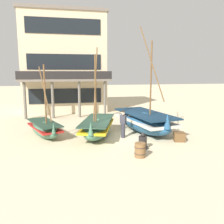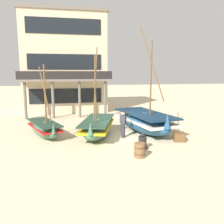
{
  "view_description": "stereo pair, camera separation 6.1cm",
  "coord_description": "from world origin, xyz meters",
  "px_view_note": "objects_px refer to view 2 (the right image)",
  "views": [
    {
      "loc": [
        -3.23,
        -14.41,
        4.05
      ],
      "look_at": [
        0.0,
        1.0,
        1.4
      ],
      "focal_mm": 38.15,
      "sensor_mm": 36.0,
      "label": 1
    },
    {
      "loc": [
        -3.17,
        -14.42,
        4.05
      ],
      "look_at": [
        0.0,
        1.0,
        1.4
      ],
      "focal_mm": 38.15,
      "sensor_mm": 36.0,
      "label": 2
    }
  ],
  "objects_px": {
    "cargo_crate": "(179,137)",
    "harbor_building_main": "(65,63)",
    "wooden_barrel": "(140,150)",
    "fishing_boat_far_right": "(97,127)",
    "capstan_winch": "(142,142)",
    "fishing_boat_centre_large": "(145,121)",
    "fisherman_by_hull": "(123,125)",
    "fishing_boat_near_left": "(45,128)"
  },
  "relations": [
    {
      "from": "fishing_boat_near_left",
      "to": "fisherman_by_hull",
      "type": "height_order",
      "value": "fishing_boat_near_left"
    },
    {
      "from": "fishing_boat_centre_large",
      "to": "fisherman_by_hull",
      "type": "bearing_deg",
      "value": -148.51
    },
    {
      "from": "fishing_boat_near_left",
      "to": "capstan_winch",
      "type": "xyz_separation_m",
      "value": [
        5.3,
        -3.6,
        -0.19
      ]
    },
    {
      "from": "wooden_barrel",
      "to": "fishing_boat_centre_large",
      "type": "bearing_deg",
      "value": 67.94
    },
    {
      "from": "fishing_boat_far_right",
      "to": "fisherman_by_hull",
      "type": "bearing_deg",
      "value": -22.12
    },
    {
      "from": "fishing_boat_far_right",
      "to": "capstan_winch",
      "type": "xyz_separation_m",
      "value": [
        2.01,
        -2.92,
        -0.27
      ]
    },
    {
      "from": "fishing_boat_centre_large",
      "to": "cargo_crate",
      "type": "xyz_separation_m",
      "value": [
        1.26,
        -2.52,
        -0.47
      ]
    },
    {
      "from": "fishing_boat_far_right",
      "to": "cargo_crate",
      "type": "xyz_separation_m",
      "value": [
        4.59,
        -2.03,
        -0.35
      ]
    },
    {
      "from": "fisherman_by_hull",
      "to": "capstan_winch",
      "type": "xyz_separation_m",
      "value": [
        0.49,
        -2.31,
        -0.5
      ]
    },
    {
      "from": "fisherman_by_hull",
      "to": "fishing_boat_far_right",
      "type": "bearing_deg",
      "value": 157.88
    },
    {
      "from": "fishing_boat_centre_large",
      "to": "harbor_building_main",
      "type": "distance_m",
      "value": 12.86
    },
    {
      "from": "cargo_crate",
      "to": "fishing_boat_near_left",
      "type": "bearing_deg",
      "value": 161.03
    },
    {
      "from": "fisherman_by_hull",
      "to": "wooden_barrel",
      "type": "xyz_separation_m",
      "value": [
        -0.06,
        -3.51,
        -0.48
      ]
    },
    {
      "from": "fishing_boat_far_right",
      "to": "harbor_building_main",
      "type": "bearing_deg",
      "value": 98.83
    },
    {
      "from": "fishing_boat_centre_large",
      "to": "cargo_crate",
      "type": "bearing_deg",
      "value": -63.38
    },
    {
      "from": "fishing_boat_centre_large",
      "to": "wooden_barrel",
      "type": "relative_size",
      "value": 10.13
    },
    {
      "from": "fishing_boat_centre_large",
      "to": "harbor_building_main",
      "type": "xyz_separation_m",
      "value": [
        -5.11,
        11.01,
        4.26
      ]
    },
    {
      "from": "fishing_boat_near_left",
      "to": "capstan_winch",
      "type": "bearing_deg",
      "value": -34.21
    },
    {
      "from": "fishing_boat_near_left",
      "to": "capstan_winch",
      "type": "relative_size",
      "value": 5.17
    },
    {
      "from": "wooden_barrel",
      "to": "fishing_boat_far_right",
      "type": "bearing_deg",
      "value": 109.47
    },
    {
      "from": "capstan_winch",
      "to": "wooden_barrel",
      "type": "relative_size",
      "value": 1.25
    },
    {
      "from": "cargo_crate",
      "to": "harbor_building_main",
      "type": "distance_m",
      "value": 15.68
    },
    {
      "from": "fishing_boat_centre_large",
      "to": "fishing_boat_far_right",
      "type": "xyz_separation_m",
      "value": [
        -3.33,
        -0.49,
        -0.13
      ]
    },
    {
      "from": "fisherman_by_hull",
      "to": "wooden_barrel",
      "type": "relative_size",
      "value": 2.41
    },
    {
      "from": "fisherman_by_hull",
      "to": "fishing_boat_centre_large",
      "type": "bearing_deg",
      "value": 31.49
    },
    {
      "from": "fishing_boat_near_left",
      "to": "fishing_boat_far_right",
      "type": "distance_m",
      "value": 3.36
    },
    {
      "from": "harbor_building_main",
      "to": "capstan_winch",
      "type": "bearing_deg",
      "value": -75.26
    },
    {
      "from": "cargo_crate",
      "to": "fisherman_by_hull",
      "type": "bearing_deg",
      "value": 155.27
    },
    {
      "from": "harbor_building_main",
      "to": "wooden_barrel",
      "type": "bearing_deg",
      "value": -78.27
    },
    {
      "from": "fishing_boat_near_left",
      "to": "fisherman_by_hull",
      "type": "relative_size",
      "value": 2.67
    },
    {
      "from": "fishing_boat_centre_large",
      "to": "cargo_crate",
      "type": "relative_size",
      "value": 11.31
    },
    {
      "from": "fishing_boat_centre_large",
      "to": "capstan_winch",
      "type": "height_order",
      "value": "fishing_boat_centre_large"
    },
    {
      "from": "fisherman_by_hull",
      "to": "cargo_crate",
      "type": "xyz_separation_m",
      "value": [
        3.07,
        -1.41,
        -0.57
      ]
    },
    {
      "from": "fishing_boat_far_right",
      "to": "cargo_crate",
      "type": "distance_m",
      "value": 5.03
    },
    {
      "from": "fishing_boat_far_right",
      "to": "harbor_building_main",
      "type": "xyz_separation_m",
      "value": [
        -1.78,
        11.49,
        4.38
      ]
    },
    {
      "from": "fishing_boat_centre_large",
      "to": "harbor_building_main",
      "type": "height_order",
      "value": "harbor_building_main"
    },
    {
      "from": "fisherman_by_hull",
      "to": "harbor_building_main",
      "type": "height_order",
      "value": "harbor_building_main"
    },
    {
      "from": "fishing_boat_far_right",
      "to": "fishing_boat_near_left",
      "type": "bearing_deg",
      "value": 168.37
    },
    {
      "from": "fishing_boat_centre_large",
      "to": "harbor_building_main",
      "type": "relative_size",
      "value": 0.71
    },
    {
      "from": "fishing_boat_near_left",
      "to": "cargo_crate",
      "type": "xyz_separation_m",
      "value": [
        7.88,
        -2.71,
        -0.27
      ]
    },
    {
      "from": "capstan_winch",
      "to": "harbor_building_main",
      "type": "bearing_deg",
      "value": 104.74
    },
    {
      "from": "capstan_winch",
      "to": "fishing_boat_near_left",
      "type": "bearing_deg",
      "value": 145.79
    }
  ]
}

